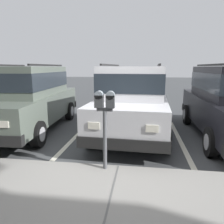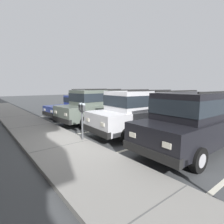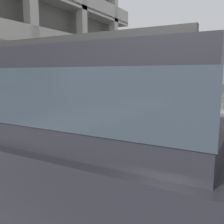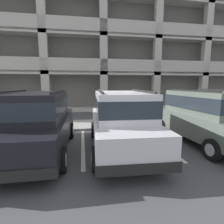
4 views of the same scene
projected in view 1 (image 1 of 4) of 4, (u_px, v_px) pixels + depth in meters
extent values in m
cube|color=#444749|center=(120.00, 169.00, 4.37)|extent=(80.00, 80.00, 0.10)
cube|color=gray|center=(110.00, 203.00, 3.09)|extent=(40.00, 2.20, 0.12)
cube|color=#606060|center=(110.00, 199.00, 3.08)|extent=(0.03, 2.16, 0.00)
cube|color=silver|center=(182.00, 146.00, 5.52)|extent=(0.12, 4.80, 0.01)
cube|color=silver|center=(72.00, 140.00, 5.92)|extent=(0.12, 4.80, 0.01)
cube|color=silver|center=(134.00, 109.00, 6.52)|extent=(2.07, 4.79, 0.80)
cube|color=silver|center=(134.00, 81.00, 6.40)|extent=(1.76, 2.99, 0.84)
cube|color=#232B33|center=(134.00, 80.00, 6.40)|extent=(1.79, 3.02, 0.46)
cube|color=black|center=(122.00, 144.00, 4.35)|extent=(1.88, 0.25, 0.24)
cube|color=black|center=(139.00, 105.00, 8.80)|extent=(1.88, 0.25, 0.24)
cube|color=silver|center=(94.00, 126.00, 4.34)|extent=(0.24, 0.04, 0.14)
cube|color=silver|center=(152.00, 129.00, 4.13)|extent=(0.24, 0.04, 0.14)
cylinder|color=black|center=(91.00, 134.00, 5.36)|extent=(0.23, 0.67, 0.66)
cylinder|color=#B2B2B7|center=(91.00, 134.00, 5.36)|extent=(0.24, 0.37, 0.36)
cylinder|color=black|center=(166.00, 139.00, 5.03)|extent=(0.23, 0.67, 0.66)
cylinder|color=#B2B2B7|center=(166.00, 139.00, 5.03)|extent=(0.24, 0.37, 0.36)
cylinder|color=black|center=(113.00, 111.00, 8.17)|extent=(0.23, 0.67, 0.66)
cylinder|color=#B2B2B7|center=(113.00, 111.00, 8.17)|extent=(0.24, 0.37, 0.36)
cylinder|color=black|center=(162.00, 113.00, 7.83)|extent=(0.23, 0.67, 0.66)
cylinder|color=#B2B2B7|center=(162.00, 113.00, 7.83)|extent=(0.24, 0.37, 0.36)
cube|color=black|center=(111.00, 65.00, 6.43)|extent=(0.18, 2.62, 0.05)
cube|color=black|center=(159.00, 65.00, 6.18)|extent=(0.18, 2.62, 0.05)
cube|color=black|center=(208.00, 107.00, 8.30)|extent=(1.88, 0.18, 0.24)
cylinder|color=black|center=(211.00, 142.00, 4.81)|extent=(0.21, 0.66, 0.66)
cylinder|color=#B2B2B7|center=(211.00, 142.00, 4.81)|extent=(0.22, 0.37, 0.36)
cylinder|color=black|center=(187.00, 114.00, 7.63)|extent=(0.21, 0.66, 0.66)
cylinder|color=#B2B2B7|center=(187.00, 114.00, 7.63)|extent=(0.22, 0.37, 0.36)
cube|color=black|center=(209.00, 65.00, 5.90)|extent=(0.08, 2.62, 0.05)
cube|color=#5B665B|center=(28.00, 107.00, 6.80)|extent=(2.15, 4.81, 0.80)
cube|color=#5B665B|center=(27.00, 81.00, 6.68)|extent=(1.81, 3.01, 0.84)
cube|color=#232B33|center=(27.00, 80.00, 6.67)|extent=(1.83, 3.04, 0.46)
cube|color=black|center=(54.00, 104.00, 9.11)|extent=(1.88, 0.28, 0.24)
cube|color=silver|center=(3.00, 124.00, 4.43)|extent=(0.24, 0.05, 0.14)
cylinder|color=black|center=(38.00, 134.00, 5.39)|extent=(0.24, 0.67, 0.66)
cylinder|color=#B2B2B7|center=(38.00, 134.00, 5.39)|extent=(0.24, 0.38, 0.36)
cylinder|color=black|center=(23.00, 110.00, 8.37)|extent=(0.24, 0.67, 0.66)
cylinder|color=#B2B2B7|center=(23.00, 110.00, 8.37)|extent=(0.24, 0.38, 0.36)
cylinder|color=black|center=(70.00, 111.00, 8.23)|extent=(0.24, 0.67, 0.66)
cylinder|color=#B2B2B7|center=(70.00, 111.00, 8.23)|extent=(0.24, 0.38, 0.36)
cube|color=black|center=(4.00, 65.00, 6.64)|extent=(0.22, 2.62, 0.05)
cube|color=black|center=(48.00, 65.00, 6.54)|extent=(0.22, 2.62, 0.05)
cylinder|color=black|center=(3.00, 110.00, 8.59)|extent=(0.21, 0.61, 0.60)
cylinder|color=#B2B2B7|center=(3.00, 110.00, 8.59)|extent=(0.21, 0.34, 0.33)
cylinder|color=#595B60|center=(105.00, 140.00, 3.92)|extent=(0.07, 0.07, 1.08)
cube|color=#595B60|center=(105.00, 109.00, 3.81)|extent=(0.28, 0.06, 0.06)
cube|color=#424447|center=(110.00, 102.00, 3.77)|extent=(0.15, 0.11, 0.22)
cylinder|color=#8C99A3|center=(110.00, 95.00, 3.75)|extent=(0.15, 0.11, 0.15)
cube|color=#B7B293|center=(111.00, 103.00, 3.83)|extent=(0.08, 0.01, 0.08)
cube|color=#424447|center=(99.00, 101.00, 3.79)|extent=(0.15, 0.11, 0.22)
cylinder|color=#8C99A3|center=(99.00, 95.00, 3.77)|extent=(0.15, 0.11, 0.15)
cube|color=#B7B293|center=(100.00, 103.00, 3.86)|extent=(0.08, 0.01, 0.08)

